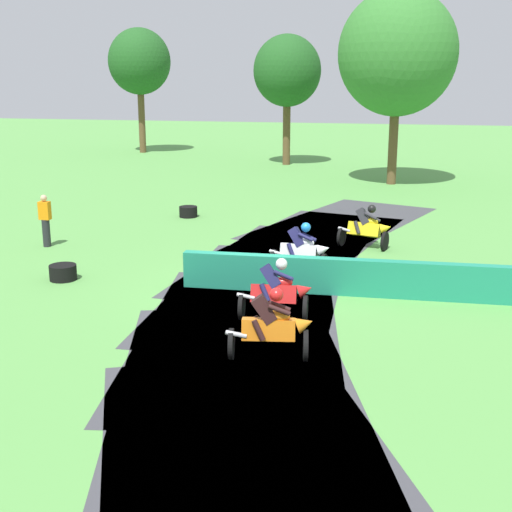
{
  "coord_description": "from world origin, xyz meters",
  "views": [
    {
      "loc": [
        3.52,
        -16.28,
        5.25
      ],
      "look_at": [
        0.01,
        -0.12,
        0.9
      ],
      "focal_mm": 48.95,
      "sensor_mm": 36.0,
      "label": 1
    }
  ],
  "objects_px": {
    "motorcycle_trailing_red": "(277,291)",
    "track_marshal": "(45,221)",
    "motorcycle_lead_yellow": "(367,228)",
    "tire_stack_near": "(188,212)",
    "motorcycle_fourth_orange": "(273,326)",
    "motorcycle_chase_white": "(302,249)",
    "tire_stack_mid_a": "(63,272)"
  },
  "relations": [
    {
      "from": "motorcycle_fourth_orange",
      "to": "tire_stack_near",
      "type": "distance_m",
      "value": 13.76
    },
    {
      "from": "motorcycle_lead_yellow",
      "to": "track_marshal",
      "type": "distance_m",
      "value": 9.95
    },
    {
      "from": "motorcycle_trailing_red",
      "to": "tire_stack_mid_a",
      "type": "height_order",
      "value": "motorcycle_trailing_red"
    },
    {
      "from": "motorcycle_lead_yellow",
      "to": "motorcycle_fourth_orange",
      "type": "height_order",
      "value": "motorcycle_fourth_orange"
    },
    {
      "from": "motorcycle_lead_yellow",
      "to": "motorcycle_trailing_red",
      "type": "xyz_separation_m",
      "value": [
        -1.52,
        -6.96,
        0.0
      ]
    },
    {
      "from": "motorcycle_lead_yellow",
      "to": "track_marshal",
      "type": "xyz_separation_m",
      "value": [
        -9.75,
        -1.99,
        0.19
      ]
    },
    {
      "from": "track_marshal",
      "to": "motorcycle_chase_white",
      "type": "bearing_deg",
      "value": -8.59
    },
    {
      "from": "motorcycle_fourth_orange",
      "to": "tire_stack_mid_a",
      "type": "relative_size",
      "value": 2.37
    },
    {
      "from": "motorcycle_lead_yellow",
      "to": "motorcycle_trailing_red",
      "type": "height_order",
      "value": "motorcycle_trailing_red"
    },
    {
      "from": "motorcycle_fourth_orange",
      "to": "tire_stack_near",
      "type": "xyz_separation_m",
      "value": [
        -5.65,
        12.54,
        -0.46
      ]
    },
    {
      "from": "motorcycle_trailing_red",
      "to": "track_marshal",
      "type": "bearing_deg",
      "value": 148.92
    },
    {
      "from": "track_marshal",
      "to": "motorcycle_trailing_red",
      "type": "bearing_deg",
      "value": -31.08
    },
    {
      "from": "tire_stack_near",
      "to": "track_marshal",
      "type": "bearing_deg",
      "value": -118.6
    },
    {
      "from": "motorcycle_chase_white",
      "to": "motorcycle_fourth_orange",
      "type": "relative_size",
      "value": 1.02
    },
    {
      "from": "tire_stack_mid_a",
      "to": "motorcycle_chase_white",
      "type": "bearing_deg",
      "value": 18.4
    },
    {
      "from": "tire_stack_mid_a",
      "to": "motorcycle_lead_yellow",
      "type": "bearing_deg",
      "value": 34.75
    },
    {
      "from": "motorcycle_trailing_red",
      "to": "tire_stack_near",
      "type": "relative_size",
      "value": 2.48
    },
    {
      "from": "motorcycle_trailing_red",
      "to": "motorcycle_fourth_orange",
      "type": "distance_m",
      "value": 2.26
    },
    {
      "from": "motorcycle_lead_yellow",
      "to": "tire_stack_near",
      "type": "xyz_separation_m",
      "value": [
        -6.84,
        3.35,
        -0.43
      ]
    },
    {
      "from": "motorcycle_trailing_red",
      "to": "motorcycle_fourth_orange",
      "type": "xyz_separation_m",
      "value": [
        0.32,
        -2.23,
        0.03
      ]
    },
    {
      "from": "motorcycle_chase_white",
      "to": "tire_stack_near",
      "type": "relative_size",
      "value": 2.53
    },
    {
      "from": "motorcycle_fourth_orange",
      "to": "motorcycle_chase_white",
      "type": "bearing_deg",
      "value": 93.3
    },
    {
      "from": "tire_stack_mid_a",
      "to": "motorcycle_trailing_red",
      "type": "bearing_deg",
      "value": -15.99
    },
    {
      "from": "motorcycle_lead_yellow",
      "to": "motorcycle_trailing_red",
      "type": "bearing_deg",
      "value": -102.29
    },
    {
      "from": "motorcycle_fourth_orange",
      "to": "track_marshal",
      "type": "relative_size",
      "value": 1.03
    },
    {
      "from": "motorcycle_trailing_red",
      "to": "motorcycle_fourth_orange",
      "type": "height_order",
      "value": "motorcycle_fourth_orange"
    },
    {
      "from": "motorcycle_lead_yellow",
      "to": "tire_stack_near",
      "type": "relative_size",
      "value": 2.56
    },
    {
      "from": "motorcycle_fourth_orange",
      "to": "tire_stack_near",
      "type": "bearing_deg",
      "value": 114.24
    },
    {
      "from": "motorcycle_fourth_orange",
      "to": "track_marshal",
      "type": "distance_m",
      "value": 11.18
    },
    {
      "from": "tire_stack_near",
      "to": "motorcycle_chase_white",
      "type": "bearing_deg",
      "value": -51.15
    },
    {
      "from": "motorcycle_trailing_red",
      "to": "tire_stack_mid_a",
      "type": "bearing_deg",
      "value": 164.01
    },
    {
      "from": "motorcycle_trailing_red",
      "to": "track_marshal",
      "type": "relative_size",
      "value": 1.03
    }
  ]
}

